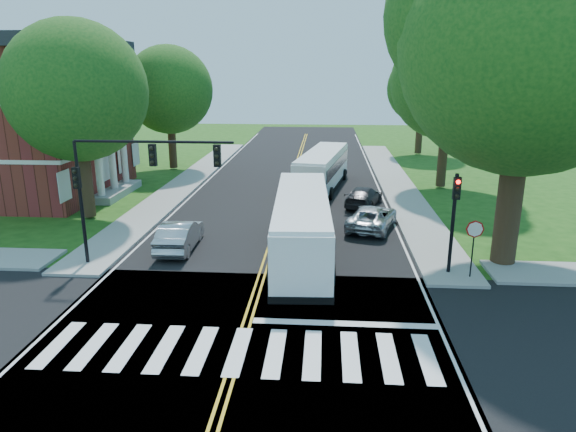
# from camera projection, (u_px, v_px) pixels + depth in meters

# --- Properties ---
(ground) EXTENTS (140.00, 140.00, 0.00)m
(ground) POSITION_uv_depth(u_px,v_px,m) (241.00, 343.00, 16.99)
(ground) COLOR #1C4912
(ground) RESTS_ON ground
(road) EXTENTS (14.00, 96.00, 0.01)m
(road) POSITION_uv_depth(u_px,v_px,m) (284.00, 205.00, 34.24)
(road) COLOR black
(road) RESTS_ON ground
(cross_road) EXTENTS (60.00, 12.00, 0.01)m
(cross_road) POSITION_uv_depth(u_px,v_px,m) (241.00, 343.00, 16.99)
(cross_road) COLOR black
(cross_road) RESTS_ON ground
(center_line) EXTENTS (0.36, 70.00, 0.01)m
(center_line) POSITION_uv_depth(u_px,v_px,m) (288.00, 191.00, 38.08)
(center_line) COLOR gold
(center_line) RESTS_ON road
(edge_line_w) EXTENTS (0.12, 70.00, 0.01)m
(edge_line_w) POSITION_uv_depth(u_px,v_px,m) (198.00, 190.00, 38.55)
(edge_line_w) COLOR silver
(edge_line_w) RESTS_ON road
(edge_line_e) EXTENTS (0.12, 70.00, 0.01)m
(edge_line_e) POSITION_uv_depth(u_px,v_px,m) (381.00, 193.00, 37.60)
(edge_line_e) COLOR silver
(edge_line_e) RESTS_ON road
(crosswalk) EXTENTS (12.60, 3.00, 0.01)m
(crosswalk) POSITION_uv_depth(u_px,v_px,m) (238.00, 351.00, 16.51)
(crosswalk) COLOR silver
(crosswalk) RESTS_ON road
(stop_bar) EXTENTS (6.60, 0.40, 0.01)m
(stop_bar) POSITION_uv_depth(u_px,v_px,m) (345.00, 324.00, 18.28)
(stop_bar) COLOR silver
(stop_bar) RESTS_ON road
(sidewalk_nw) EXTENTS (2.60, 40.00, 0.15)m
(sidewalk_nw) POSITION_uv_depth(u_px,v_px,m) (189.00, 180.00, 41.51)
(sidewalk_nw) COLOR gray
(sidewalk_nw) RESTS_ON ground
(sidewalk_ne) EXTENTS (2.60, 40.00, 0.15)m
(sidewalk_ne) POSITION_uv_depth(u_px,v_px,m) (396.00, 183.00, 40.36)
(sidewalk_ne) COLOR gray
(sidewalk_ne) RESTS_ON ground
(tree_ne_big) EXTENTS (10.80, 10.80, 14.91)m
(tree_ne_big) POSITION_uv_depth(u_px,v_px,m) (528.00, 47.00, 21.24)
(tree_ne_big) COLOR #372516
(tree_ne_big) RESTS_ON ground
(tree_west_near) EXTENTS (8.00, 8.00, 11.40)m
(tree_west_near) POSITION_uv_depth(u_px,v_px,m) (77.00, 91.00, 29.14)
(tree_west_near) COLOR #372516
(tree_west_near) RESTS_ON ground
(tree_west_far) EXTENTS (7.60, 7.60, 10.67)m
(tree_west_far) POSITION_uv_depth(u_px,v_px,m) (169.00, 90.00, 44.59)
(tree_west_far) COLOR #372516
(tree_west_far) RESTS_ON ground
(tree_east_mid) EXTENTS (8.40, 8.40, 11.93)m
(tree_east_mid) POSITION_uv_depth(u_px,v_px,m) (449.00, 82.00, 37.03)
(tree_east_mid) COLOR #372516
(tree_east_mid) RESTS_ON ground
(tree_east_far) EXTENTS (7.20, 7.20, 10.34)m
(tree_east_far) POSITION_uv_depth(u_px,v_px,m) (422.00, 88.00, 52.57)
(tree_east_far) COLOR #372516
(tree_east_far) RESTS_ON ground
(signal_nw) EXTENTS (7.15, 0.46, 5.66)m
(signal_nw) POSITION_uv_depth(u_px,v_px,m) (129.00, 173.00, 22.35)
(signal_nw) COLOR black
(signal_nw) RESTS_ON ground
(signal_ne) EXTENTS (0.30, 0.46, 4.40)m
(signal_ne) POSITION_uv_depth(u_px,v_px,m) (454.00, 210.00, 21.77)
(signal_ne) COLOR black
(signal_ne) RESTS_ON ground
(stop_sign) EXTENTS (0.76, 0.08, 2.53)m
(stop_sign) POSITION_uv_depth(u_px,v_px,m) (474.00, 235.00, 21.53)
(stop_sign) COLOR black
(stop_sign) RESTS_ON ground
(bus_lead) EXTENTS (3.17, 11.67, 2.99)m
(bus_lead) POSITION_uv_depth(u_px,v_px,m) (302.00, 224.00, 24.53)
(bus_lead) COLOR white
(bus_lead) RESTS_ON road
(bus_follow) EXTENTS (4.17, 11.13, 2.81)m
(bus_follow) POSITION_uv_depth(u_px,v_px,m) (322.00, 169.00, 38.61)
(bus_follow) COLOR white
(bus_follow) RESTS_ON road
(hatchback) EXTENTS (1.65, 4.47, 1.46)m
(hatchback) POSITION_uv_depth(u_px,v_px,m) (180.00, 235.00, 25.67)
(hatchback) COLOR #AFB2B6
(hatchback) RESTS_ON road
(suv) EXTENTS (3.50, 5.22, 1.33)m
(suv) POSITION_uv_depth(u_px,v_px,m) (372.00, 217.00, 29.02)
(suv) COLOR #B3B6BA
(suv) RESTS_ON road
(dark_sedan) EXTENTS (3.02, 4.67, 1.26)m
(dark_sedan) POSITION_uv_depth(u_px,v_px,m) (364.00, 197.00, 33.85)
(dark_sedan) COLOR black
(dark_sedan) RESTS_ON road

